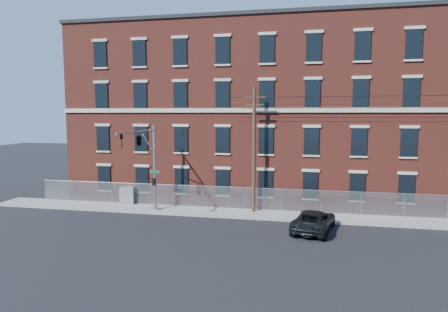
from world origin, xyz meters
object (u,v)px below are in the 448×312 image
utility_cabinet (127,196)px  pickup_truck (314,220)px  traffic_signal_mast (143,149)px  utility_pole_near (254,147)px

utility_cabinet → pickup_truck: bearing=-28.9°
traffic_signal_mast → pickup_truck: 13.50m
utility_pole_near → traffic_signal_mast: bearing=-156.9°
traffic_signal_mast → utility_pole_near: (8.00, 3.42, -0.05)m
traffic_signal_mast → utility_pole_near: utility_pole_near is taller
pickup_truck → utility_pole_near: bearing=-28.8°
traffic_signal_mast → utility_cabinet: (-3.22, 3.82, -4.52)m
utility_cabinet → utility_pole_near: bearing=-15.5°
pickup_truck → utility_cabinet: bearing=-3.6°
traffic_signal_mast → pickup_truck: (12.65, -0.57, -4.67)m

